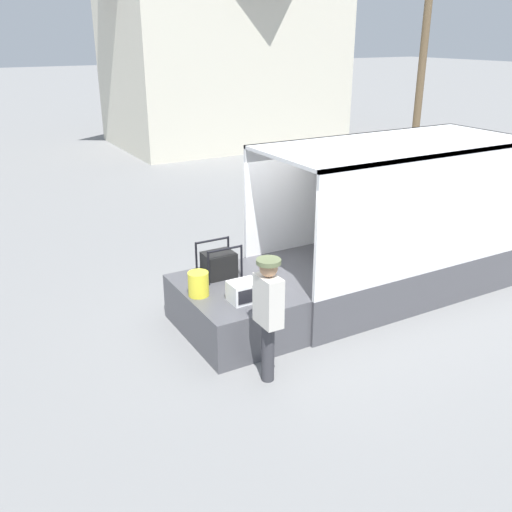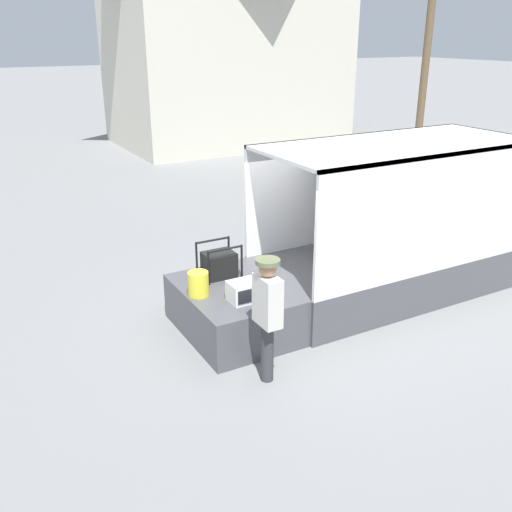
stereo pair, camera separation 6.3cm
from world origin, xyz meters
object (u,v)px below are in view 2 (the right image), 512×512
Objects in this scene: worker_person at (267,307)px; orange_bucket at (198,284)px; box_truck at (453,230)px; portable_generator at (220,264)px; utility_pole at (429,31)px; microwave at (244,291)px.

orange_bucket is at bearing 103.31° from worker_person.
portable_generator is (-4.83, 0.52, 0.07)m from box_truck.
worker_person is at bearing -76.69° from orange_bucket.
portable_generator is at bearing -146.49° from utility_pole.
worker_person is at bearing -163.77° from box_truck.
utility_pole reaches higher than orange_bucket.
box_truck reaches higher than portable_generator.
utility_pole is (12.28, 8.13, 3.59)m from portable_generator.
box_truck is 0.78× the size of utility_pole.
orange_bucket reaches higher than microwave.
orange_bucket is 0.04× the size of utility_pole.
portable_generator is (0.11, 1.02, 0.06)m from microwave.
portable_generator is 1.65× the size of orange_bucket.
utility_pole is at bearing 33.51° from portable_generator.
orange_bucket is 0.21× the size of worker_person.
portable_generator reaches higher than orange_bucket.
microwave is at bearing -143.53° from utility_pole.
orange_bucket is (-0.62, -0.51, -0.03)m from portable_generator.
worker_person is (-5.10, -1.48, 0.21)m from box_truck.
box_truck is 4.97m from microwave.
microwave is 0.24× the size of worker_person.
box_truck is at bearing 5.83° from microwave.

